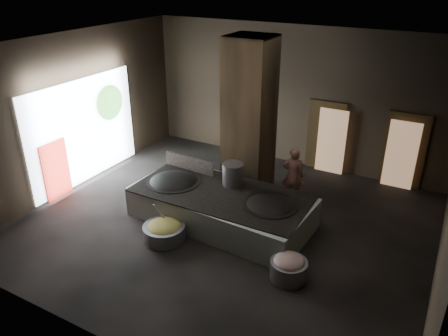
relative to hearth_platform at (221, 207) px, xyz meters
The scene contains 27 objects.
floor 0.48m from the hearth_platform, 16.34° to the right, with size 10.00×9.00×0.10m, color black.
ceiling 4.15m from the hearth_platform, 16.34° to the right, with size 10.00×9.00×0.10m, color black.
back_wall 4.87m from the hearth_platform, 87.98° to the left, with size 10.00×0.10×4.50m, color black.
front_wall 4.96m from the hearth_platform, 88.02° to the right, with size 10.00×0.10×4.50m, color black.
left_wall 5.23m from the hearth_platform, behind, with size 0.10×9.00×4.50m, color black.
pillar 2.62m from the hearth_platform, 94.34° to the left, with size 1.20×1.20×4.50m, color black.
hearth_platform is the anchor object (origin of this frame).
platform_cap 0.41m from the hearth_platform, ahead, with size 4.52×2.17×0.03m, color black.
wok_left 1.49m from the hearth_platform, behind, with size 1.46×1.46×0.40m, color black.
wok_left_rim 1.51m from the hearth_platform, behind, with size 1.49×1.49×0.05m, color black.
wok_right 1.40m from the hearth_platform, ahead, with size 1.36×1.36×0.38m, color black.
wok_right_rim 1.41m from the hearth_platform, ahead, with size 1.39×1.39×0.05m, color black.
stock_pot 0.91m from the hearth_platform, 84.81° to the left, with size 0.56×0.56×0.60m, color #96989D.
splash_guard 1.75m from the hearth_platform, 152.65° to the left, with size 1.61×0.06×0.40m, color black.
cook 2.29m from the hearth_platform, 56.64° to the left, with size 0.59×0.38×1.62m, color #9A5D4E.
veg_basin 1.65m from the hearth_platform, 119.28° to the right, with size 1.04×1.04×0.38m, color gray.
veg_fill 1.64m from the hearth_platform, 119.28° to the right, with size 0.85×0.85×0.26m, color #84A54F.
ladle 1.60m from the hearth_platform, 126.64° to the right, with size 0.03×0.03×0.82m, color #96989D.
meat_basin 2.76m from the hearth_platform, 29.17° to the right, with size 0.80×0.80×0.44m, color gray.
meat_fill 2.75m from the hearth_platform, 29.17° to the right, with size 0.67×0.67×0.25m, color tan.
doorway_near 4.66m from the hearth_platform, 72.85° to the left, with size 1.18×0.08×2.38m, color black.
doorway_near_glow 4.60m from the hearth_platform, 69.41° to the left, with size 0.89×0.04×2.11m, color #8C6647.
doorway_far 5.83m from the hearth_platform, 49.51° to the left, with size 1.18×0.08×2.38m, color black.
doorway_far_glow 5.64m from the hearth_platform, 48.63° to the left, with size 0.88×0.04×2.08m, color #8C6647.
left_opening 4.94m from the hearth_platform, behind, with size 0.04×4.20×3.10m, color white.
pavilion_sliver 4.88m from the hearth_platform, 166.35° to the right, with size 0.05×0.90×1.70m, color maroon.
tree_silhouette 5.18m from the hearth_platform, 165.04° to the left, with size 0.28×1.10×1.10m, color #194714.
Camera 1 is at (4.66, -8.53, 6.20)m, focal length 35.00 mm.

